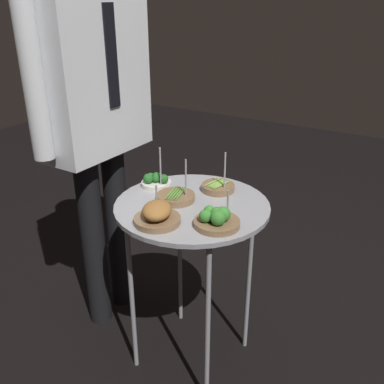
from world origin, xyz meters
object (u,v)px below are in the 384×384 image
bowl_asparagus_center (218,187)px  waiter_figure (93,95)px  serving_cart (192,220)px  bowl_broccoli_mid_right (217,219)px  bowl_broccoli_near_rim (156,181)px  bowl_roast_back_right (157,214)px  bowl_asparagus_mid_left (176,197)px

bowl_asparagus_center → waiter_figure: bearing=101.0°
waiter_figure → serving_cart: bearing=-95.9°
bowl_broccoli_mid_right → bowl_broccoli_near_rim: bearing=66.2°
bowl_broccoli_mid_right → bowl_broccoli_near_rim: bowl_broccoli_near_rim is taller
bowl_broccoli_mid_right → bowl_roast_back_right: bowl_roast_back_right is taller
bowl_broccoli_near_rim → bowl_broccoli_mid_right: bearing=-113.8°
serving_cart → waiter_figure: (0.05, 0.53, 0.42)m
bowl_asparagus_mid_left → waiter_figure: waiter_figure is taller
bowl_asparagus_mid_left → bowl_broccoli_near_rim: bearing=65.2°
bowl_asparagus_mid_left → bowl_broccoli_mid_right: bowl_asparagus_mid_left is taller
bowl_asparagus_center → bowl_roast_back_right: size_ratio=1.05×
bowl_broccoli_mid_right → bowl_asparagus_center: (0.27, 0.14, -0.01)m
serving_cart → bowl_asparagus_mid_left: bearing=94.7°
bowl_roast_back_right → bowl_broccoli_near_rim: size_ratio=0.93×
bowl_asparagus_mid_left → bowl_broccoli_mid_right: size_ratio=1.07×
bowl_broccoli_mid_right → waiter_figure: size_ratio=0.09×
bowl_broccoli_near_rim → waiter_figure: waiter_figure is taller
bowl_broccoli_mid_right → bowl_asparagus_mid_left: bearing=66.9°
bowl_asparagus_center → bowl_broccoli_near_rim: size_ratio=0.98×
bowl_asparagus_mid_left → bowl_asparagus_center: bowl_asparagus_center is taller
bowl_broccoli_mid_right → bowl_roast_back_right: bearing=114.6°
bowl_broccoli_mid_right → bowl_roast_back_right: size_ratio=0.97×
bowl_asparagus_mid_left → bowl_roast_back_right: (-0.19, -0.05, 0.02)m
serving_cart → bowl_asparagus_mid_left: size_ratio=4.44×
waiter_figure → bowl_broccoli_mid_right: bearing=-103.1°
bowl_roast_back_right → waiter_figure: 0.65m
bowl_asparagus_mid_left → bowl_asparagus_center: 0.19m
serving_cart → bowl_asparagus_center: 0.19m
serving_cart → bowl_asparagus_center: bowl_asparagus_center is taller
bowl_asparagus_mid_left → bowl_broccoli_mid_right: bearing=-113.1°
waiter_figure → bowl_asparagus_mid_left: bearing=-97.5°
bowl_asparagus_mid_left → bowl_asparagus_center: size_ratio=0.99×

